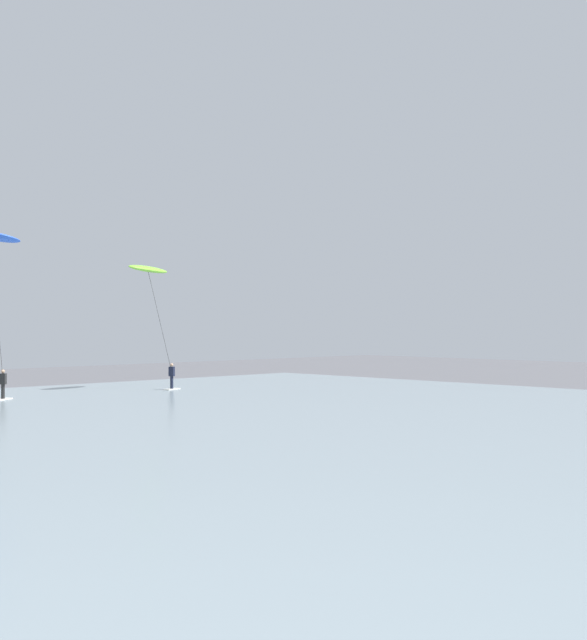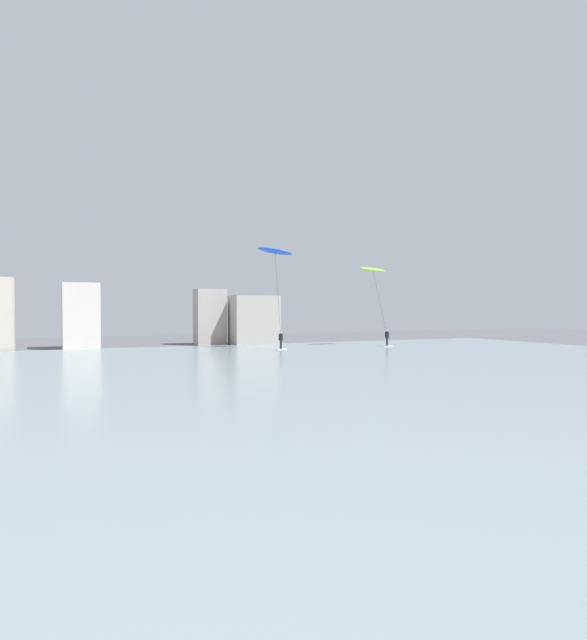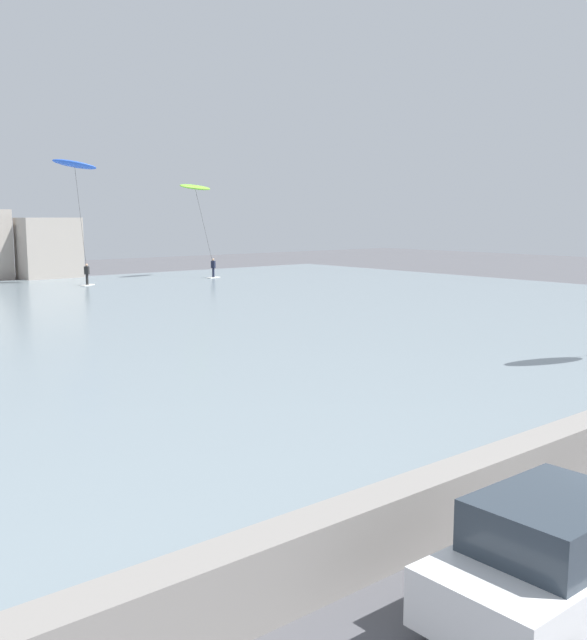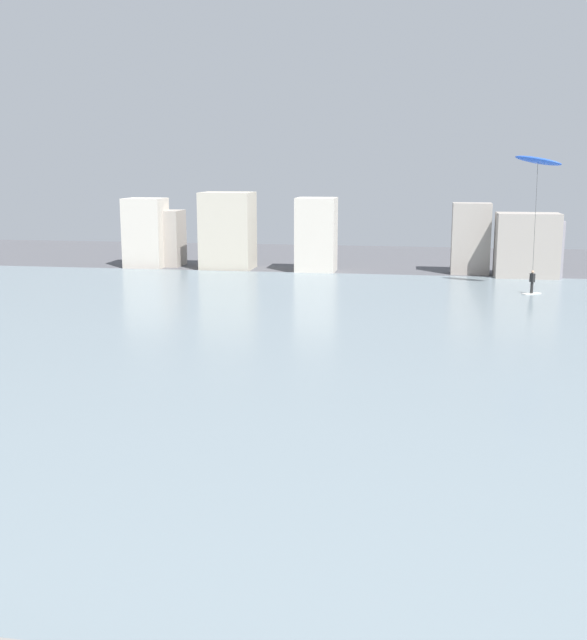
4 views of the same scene
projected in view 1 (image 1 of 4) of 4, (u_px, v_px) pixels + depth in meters
name	position (u px, v px, depth m)	size (l,w,h in m)	color
kitesurfer_lime	(150.00, 277.00, 58.30)	(3.85, 3.46, 8.03)	silver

